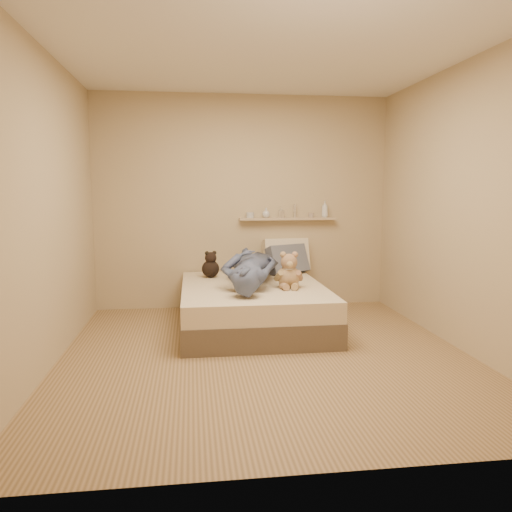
{
  "coord_description": "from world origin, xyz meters",
  "views": [
    {
      "loc": [
        -0.64,
        -4.24,
        1.46
      ],
      "look_at": [
        0.0,
        0.65,
        0.8
      ],
      "focal_mm": 35.0,
      "sensor_mm": 36.0,
      "label": 1
    }
  ],
  "objects": [
    {
      "name": "shelf_bottles",
      "position": [
        0.57,
        1.84,
        1.19
      ],
      "size": [
        1.04,
        0.12,
        0.21
      ],
      "color": "#B8BCC1",
      "rests_on": "wall_shelf"
    },
    {
      "name": "pillow_cream",
      "position": [
        0.52,
        1.76,
        0.65
      ],
      "size": [
        0.57,
        0.32,
        0.43
      ],
      "primitive_type": "cube",
      "rotation": [
        -0.3,
        0.0,
        0.1
      ],
      "color": "#C2B299",
      "rests_on": "bed"
    },
    {
      "name": "dark_plush",
      "position": [
        -0.42,
        1.46,
        0.58
      ],
      "size": [
        0.2,
        0.2,
        0.31
      ],
      "color": "black",
      "rests_on": "bed"
    },
    {
      "name": "game_console",
      "position": [
        -0.18,
        0.42,
        0.59
      ],
      "size": [
        0.18,
        0.12,
        0.06
      ],
      "color": "#B9BCC0",
      "rests_on": "bed"
    },
    {
      "name": "teddy_bear",
      "position": [
        0.35,
        0.73,
        0.61
      ],
      "size": [
        0.31,
        0.31,
        0.38
      ],
      "color": "tan",
      "rests_on": "bed"
    },
    {
      "name": "room",
      "position": [
        0.0,
        0.0,
        1.3
      ],
      "size": [
        3.8,
        3.8,
        3.8
      ],
      "color": "#9D7C51",
      "rests_on": "ground"
    },
    {
      "name": "wall_shelf",
      "position": [
        0.55,
        1.84,
        1.1
      ],
      "size": [
        1.2,
        0.12,
        0.03
      ],
      "primitive_type": "cube",
      "color": "tan",
      "rests_on": "wall_back"
    },
    {
      "name": "pillow_grey",
      "position": [
        0.51,
        1.62,
        0.62
      ],
      "size": [
        0.56,
        0.44,
        0.37
      ],
      "primitive_type": "cube",
      "rotation": [
        -0.39,
        0.0,
        0.43
      ],
      "color": "#565A68",
      "rests_on": "bed"
    },
    {
      "name": "person",
      "position": [
        -0.01,
        0.98,
        0.64
      ],
      "size": [
        0.89,
        1.67,
        0.38
      ],
      "primitive_type": "imported",
      "rotation": [
        0.0,
        0.0,
        2.94
      ],
      "color": "#4A5075",
      "rests_on": "bed"
    },
    {
      "name": "bed",
      "position": [
        0.0,
        0.93,
        0.22
      ],
      "size": [
        1.5,
        1.9,
        0.45
      ],
      "color": "brown",
      "rests_on": "floor"
    }
  ]
}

